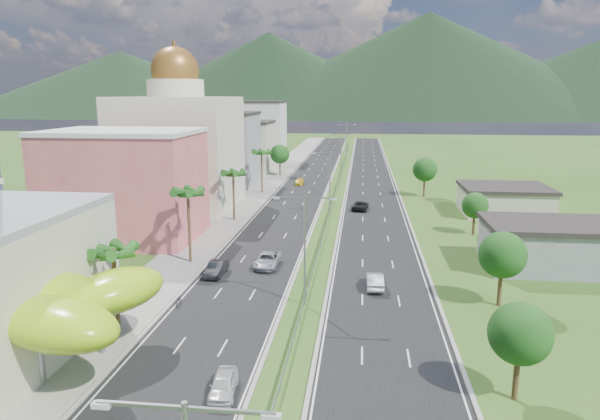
% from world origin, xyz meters
% --- Properties ---
extents(ground, '(500.00, 500.00, 0.00)m').
position_xyz_m(ground, '(0.00, 0.00, 0.00)').
color(ground, '#2D5119').
rests_on(ground, ground).
extents(road_left, '(11.00, 260.00, 0.04)m').
position_xyz_m(road_left, '(-7.50, 90.00, 0.02)').
color(road_left, black).
rests_on(road_left, ground).
extents(road_right, '(11.00, 260.00, 0.04)m').
position_xyz_m(road_right, '(7.50, 90.00, 0.02)').
color(road_right, black).
rests_on(road_right, ground).
extents(sidewalk_left, '(7.00, 260.00, 0.12)m').
position_xyz_m(sidewalk_left, '(-17.00, 90.00, 0.06)').
color(sidewalk_left, gray).
rests_on(sidewalk_left, ground).
extents(median_guardrail, '(0.10, 216.06, 0.76)m').
position_xyz_m(median_guardrail, '(0.00, 71.99, 0.62)').
color(median_guardrail, gray).
rests_on(median_guardrail, ground).
extents(streetlight_median_b, '(6.04, 0.25, 11.00)m').
position_xyz_m(streetlight_median_b, '(0.00, 10.00, 6.75)').
color(streetlight_median_b, gray).
rests_on(streetlight_median_b, ground).
extents(streetlight_median_c, '(6.04, 0.25, 11.00)m').
position_xyz_m(streetlight_median_c, '(0.00, 50.00, 6.75)').
color(streetlight_median_c, gray).
rests_on(streetlight_median_c, ground).
extents(streetlight_median_d, '(6.04, 0.25, 11.00)m').
position_xyz_m(streetlight_median_d, '(0.00, 95.00, 6.75)').
color(streetlight_median_d, gray).
rests_on(streetlight_median_d, ground).
extents(streetlight_median_e, '(6.04, 0.25, 11.00)m').
position_xyz_m(streetlight_median_e, '(0.00, 140.00, 6.75)').
color(streetlight_median_e, gray).
rests_on(streetlight_median_e, ground).
extents(lime_canopy, '(18.00, 15.00, 7.40)m').
position_xyz_m(lime_canopy, '(-20.00, -4.00, 4.99)').
color(lime_canopy, '#99D014').
rests_on(lime_canopy, ground).
extents(pink_shophouse, '(20.00, 15.00, 15.00)m').
position_xyz_m(pink_shophouse, '(-28.00, 32.00, 7.50)').
color(pink_shophouse, '#C9525C').
rests_on(pink_shophouse, ground).
extents(domed_building, '(20.00, 20.00, 28.70)m').
position_xyz_m(domed_building, '(-28.00, 55.00, 11.35)').
color(domed_building, beige).
rests_on(domed_building, ground).
extents(midrise_grey, '(16.00, 15.00, 16.00)m').
position_xyz_m(midrise_grey, '(-27.00, 80.00, 8.00)').
color(midrise_grey, gray).
rests_on(midrise_grey, ground).
extents(midrise_beige, '(16.00, 15.00, 13.00)m').
position_xyz_m(midrise_beige, '(-27.00, 102.00, 6.50)').
color(midrise_beige, '#BBB59A').
rests_on(midrise_beige, ground).
extents(midrise_white, '(16.00, 15.00, 18.00)m').
position_xyz_m(midrise_white, '(-27.00, 125.00, 9.00)').
color(midrise_white, silver).
rests_on(midrise_white, ground).
extents(shed_near, '(15.00, 10.00, 5.00)m').
position_xyz_m(shed_near, '(28.00, 25.00, 2.50)').
color(shed_near, gray).
rests_on(shed_near, ground).
extents(shed_far, '(14.00, 12.00, 4.40)m').
position_xyz_m(shed_far, '(30.00, 55.00, 2.20)').
color(shed_far, '#BBB59A').
rests_on(shed_far, ground).
extents(palm_tree_b, '(3.60, 3.60, 8.10)m').
position_xyz_m(palm_tree_b, '(-15.50, 2.00, 7.06)').
color(palm_tree_b, '#47301C').
rests_on(palm_tree_b, ground).
extents(palm_tree_c, '(3.60, 3.60, 9.60)m').
position_xyz_m(palm_tree_c, '(-15.50, 22.00, 8.50)').
color(palm_tree_c, '#47301C').
rests_on(palm_tree_c, ground).
extents(palm_tree_d, '(3.60, 3.60, 8.60)m').
position_xyz_m(palm_tree_d, '(-15.50, 45.00, 7.54)').
color(palm_tree_d, '#47301C').
rests_on(palm_tree_d, ground).
extents(palm_tree_e, '(3.60, 3.60, 9.40)m').
position_xyz_m(palm_tree_e, '(-15.50, 70.00, 8.31)').
color(palm_tree_e, '#47301C').
rests_on(palm_tree_e, ground).
extents(leafy_tree_lfar, '(4.90, 4.90, 8.05)m').
position_xyz_m(leafy_tree_lfar, '(-15.50, 95.00, 5.58)').
color(leafy_tree_lfar, '#47301C').
rests_on(leafy_tree_lfar, ground).
extents(leafy_tree_ra, '(4.20, 4.20, 6.90)m').
position_xyz_m(leafy_tree_ra, '(16.00, -5.00, 4.78)').
color(leafy_tree_ra, '#47301C').
rests_on(leafy_tree_ra, ground).
extents(leafy_tree_rb, '(4.55, 4.55, 7.47)m').
position_xyz_m(leafy_tree_rb, '(19.00, 12.00, 5.18)').
color(leafy_tree_rb, '#47301C').
rests_on(leafy_tree_rb, ground).
extents(leafy_tree_rc, '(3.85, 3.85, 6.33)m').
position_xyz_m(leafy_tree_rc, '(22.00, 40.00, 4.37)').
color(leafy_tree_rc, '#47301C').
rests_on(leafy_tree_rc, ground).
extents(leafy_tree_rd, '(4.90, 4.90, 8.05)m').
position_xyz_m(leafy_tree_rd, '(18.00, 70.00, 5.58)').
color(leafy_tree_rd, '#47301C').
rests_on(leafy_tree_rd, ground).
extents(mountain_ridge, '(860.00, 140.00, 90.00)m').
position_xyz_m(mountain_ridge, '(60.00, 450.00, 0.00)').
color(mountain_ridge, black).
rests_on(mountain_ridge, ground).
extents(car_white_near_left, '(2.12, 4.43, 1.46)m').
position_xyz_m(car_white_near_left, '(-3.83, -6.77, 0.77)').
color(car_white_near_left, silver).
rests_on(car_white_near_left, road_left).
extents(car_dark_left, '(1.86, 4.97, 1.62)m').
position_xyz_m(car_dark_left, '(-11.00, 17.59, 0.85)').
color(car_dark_left, black).
rests_on(car_dark_left, road_left).
extents(car_silver_mid_left, '(2.85, 5.91, 1.62)m').
position_xyz_m(car_silver_mid_left, '(-5.72, 21.34, 0.85)').
color(car_silver_mid_left, '#A1A3A9').
rests_on(car_silver_mid_left, road_left).
extents(car_yellow_far_left, '(2.01, 4.52, 1.29)m').
position_xyz_m(car_yellow_far_left, '(-8.86, 81.65, 0.68)').
color(car_yellow_far_left, yellow).
rests_on(car_yellow_far_left, road_left).
extents(car_silver_right, '(1.86, 5.03, 1.64)m').
position_xyz_m(car_silver_right, '(6.98, 15.51, 0.86)').
color(car_silver_right, '#A4A6AC').
rests_on(car_silver_right, road_right).
extents(car_dark_far_right, '(3.22, 5.87, 1.56)m').
position_xyz_m(car_dark_far_right, '(5.21, 55.61, 0.82)').
color(car_dark_far_right, black).
rests_on(car_dark_far_right, road_right).
extents(motorcycle, '(0.84, 2.01, 1.25)m').
position_xyz_m(motorcycle, '(-12.30, 8.39, 0.66)').
color(motorcycle, black).
rests_on(motorcycle, road_left).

